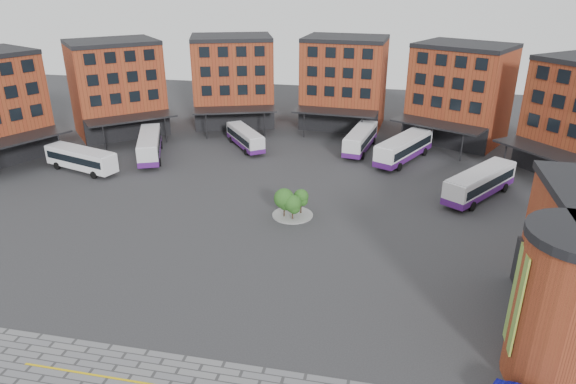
% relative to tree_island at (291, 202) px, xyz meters
% --- Properties ---
extents(ground, '(160.00, 160.00, 0.00)m').
position_rel_tree_island_xyz_m(ground, '(-1.89, -11.52, -1.80)').
color(ground, '#28282B').
rests_on(ground, ground).
extents(main_building, '(94.14, 42.48, 14.60)m').
position_rel_tree_island_xyz_m(main_building, '(-6.66, 26.73, 5.43)').
color(main_building, brown).
rests_on(main_building, ground).
extents(tree_island, '(4.40, 4.40, 3.27)m').
position_rel_tree_island_xyz_m(tree_island, '(0.00, 0.00, 0.00)').
color(tree_island, gray).
rests_on(tree_island, ground).
extents(bus_a, '(11.06, 5.55, 3.06)m').
position_rel_tree_island_xyz_m(bus_a, '(-29.61, 7.98, 0.01)').
color(bus_a, white).
rests_on(bus_a, ground).
extents(bus_b, '(7.20, 12.04, 3.36)m').
position_rel_tree_island_xyz_m(bus_b, '(-23.22, 14.77, 0.02)').
color(bus_b, silver).
rests_on(bus_b, ground).
extents(bus_c, '(7.94, 9.49, 2.85)m').
position_rel_tree_island_xyz_m(bus_c, '(-11.38, 21.78, -0.26)').
color(bus_c, silver).
rests_on(bus_c, ground).
extents(bus_d, '(4.30, 11.53, 3.17)m').
position_rel_tree_island_xyz_m(bus_d, '(5.46, 24.01, -0.08)').
color(bus_d, silver).
rests_on(bus_d, ground).
extents(bus_e, '(7.99, 12.26, 3.46)m').
position_rel_tree_island_xyz_m(bus_e, '(11.67, 20.71, 0.08)').
color(bus_e, white).
rests_on(bus_e, ground).
extents(bus_f, '(9.11, 11.37, 3.37)m').
position_rel_tree_island_xyz_m(bus_f, '(20.25, 9.61, 0.03)').
color(bus_f, silver).
rests_on(bus_f, ground).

